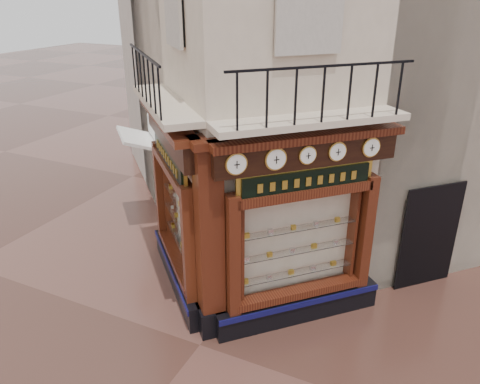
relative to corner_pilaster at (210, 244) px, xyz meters
The scene contains 15 objects.
ground 2.01m from the corner_pilaster, 90.00° to the right, with size 80.00×80.00×0.00m, color #462820.
neighbour_left 9.21m from the corner_pilaster, 106.93° to the left, with size 8.00×8.00×11.00m, color beige.
neighbour_right 9.21m from the corner_pilaster, 73.07° to the left, with size 8.00×8.00×11.00m, color beige.
shopfront_left 1.77m from the corner_pilaster, 142.77° to the left, with size 2.86×2.86×3.98m.
shopfront_right 1.77m from the corner_pilaster, 37.23° to the left, with size 2.86×2.86×3.98m.
corner_pilaster is the anchor object (origin of this frame).
balcony 2.47m from the corner_pilaster, 90.00° to the left, with size 5.94×2.97×1.03m.
clock_a 1.77m from the corner_pilaster, ahead, with size 0.31×0.31×0.39m.
clock_b 2.03m from the corner_pilaster, 23.35° to the left, with size 0.32×0.32×0.40m.
clock_c 2.40m from the corner_pilaster, 30.69° to the left, with size 0.27×0.27×0.34m.
clock_d 2.84m from the corner_pilaster, 34.29° to the left, with size 0.29×0.29×0.36m.
clock_e 3.42m from the corner_pilaster, 36.77° to the left, with size 0.30×0.30×0.37m.
awning 5.46m from the corner_pilaster, 140.63° to the left, with size 1.64×0.98×0.08m, color white, non-canonical shape.
signboard_left 2.12m from the corner_pilaster, 145.25° to the left, with size 1.99×1.99×0.53m.
signboard_right 2.12m from the corner_pilaster, 34.75° to the left, with size 1.95×1.95×0.52m.
Camera 1 is at (3.68, -6.01, 6.27)m, focal length 35.00 mm.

